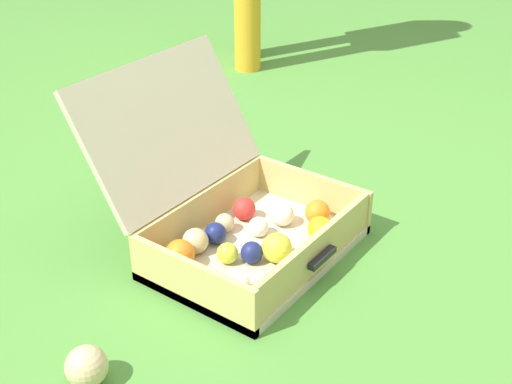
% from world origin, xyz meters
% --- Properties ---
extents(ground_plane, '(16.00, 16.00, 0.00)m').
position_xyz_m(ground_plane, '(0.00, 0.00, 0.00)').
color(ground_plane, '#4C8C38').
extents(open_suitcase, '(0.56, 0.62, 0.48)m').
position_xyz_m(open_suitcase, '(-0.05, 0.08, 0.11)').
color(open_suitcase, beige).
rests_on(open_suitcase, ground).
extents(stray_ball_on_grass, '(0.09, 0.09, 0.09)m').
position_xyz_m(stray_ball_on_grass, '(-0.65, 0.01, 0.05)').
color(stray_ball_on_grass, '#D1B784').
rests_on(stray_ball_on_grass, ground).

